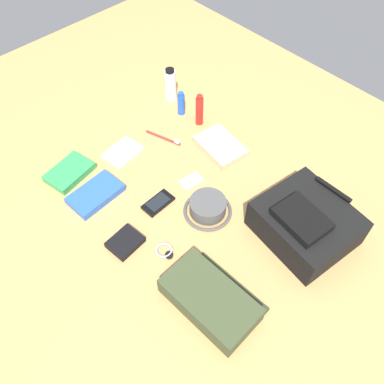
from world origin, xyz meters
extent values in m
cube|color=tan|center=(0.00, 0.00, -0.01)|extent=(2.64, 2.02, 0.02)
cube|color=black|center=(0.37, 0.18, 0.06)|extent=(0.34, 0.31, 0.12)
cube|color=black|center=(0.37, 0.13, 0.14)|extent=(0.18, 0.14, 0.03)
cylinder|color=black|center=(0.37, 0.31, 0.13)|extent=(0.14, 0.02, 0.02)
cube|color=#384228|center=(0.34, -0.24, 0.04)|extent=(0.30, 0.17, 0.07)
cube|color=#2C3520|center=(0.34, -0.16, 0.01)|extent=(0.28, 0.07, 0.01)
cylinder|color=#484848|center=(0.08, 0.00, 0.03)|extent=(0.13, 0.13, 0.05)
torus|color=#484848|center=(0.08, 0.00, 0.01)|extent=(0.18, 0.18, 0.01)
cylinder|color=white|center=(-0.48, 0.33, 0.07)|extent=(0.05, 0.05, 0.14)
cylinder|color=black|center=(-0.48, 0.33, 0.15)|extent=(0.04, 0.04, 0.01)
cylinder|color=blue|center=(-0.37, 0.29, 0.05)|extent=(0.03, 0.03, 0.10)
cylinder|color=blue|center=(-0.37, 0.29, 0.11)|extent=(0.02, 0.02, 0.01)
cylinder|color=red|center=(-0.27, 0.30, 0.07)|extent=(0.03, 0.03, 0.14)
cylinder|color=red|center=(-0.27, 0.30, 0.14)|extent=(0.02, 0.02, 0.01)
cube|color=#2D934C|center=(-0.41, -0.26, 0.01)|extent=(0.15, 0.19, 0.03)
cube|color=white|center=(-0.41, -0.26, 0.01)|extent=(0.14, 0.18, 0.02)
cube|color=blue|center=(-0.25, -0.25, 0.01)|extent=(0.13, 0.20, 0.03)
cube|color=white|center=(-0.25, -0.25, 0.01)|extent=(0.12, 0.19, 0.02)
cube|color=black|center=(-0.07, -0.11, 0.01)|extent=(0.07, 0.12, 0.01)
cube|color=black|center=(-0.07, -0.11, 0.01)|extent=(0.05, 0.08, 0.00)
cube|color=#B7B7BC|center=(-0.06, 0.05, 0.01)|extent=(0.06, 0.09, 0.01)
cylinder|color=silver|center=(-0.06, 0.04, 0.01)|extent=(0.03, 0.03, 0.00)
torus|color=#99999E|center=(0.10, -0.22, 0.01)|extent=(0.06, 0.06, 0.01)
cylinder|color=black|center=(0.12, -0.22, 0.01)|extent=(0.03, 0.03, 0.01)
cylinder|color=red|center=(-0.31, 0.13, 0.01)|extent=(0.16, 0.06, 0.01)
cube|color=white|center=(-0.25, 0.15, 0.02)|extent=(0.02, 0.02, 0.01)
cube|color=black|center=(-0.02, -0.30, 0.01)|extent=(0.10, 0.12, 0.02)
cube|color=beige|center=(-0.36, -0.05, 0.01)|extent=(0.13, 0.16, 0.02)
cube|color=#C6B289|center=(-0.10, 0.26, 0.02)|extent=(0.22, 0.17, 0.04)
camera|label=1|loc=(0.66, -0.63, 1.23)|focal=38.46mm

